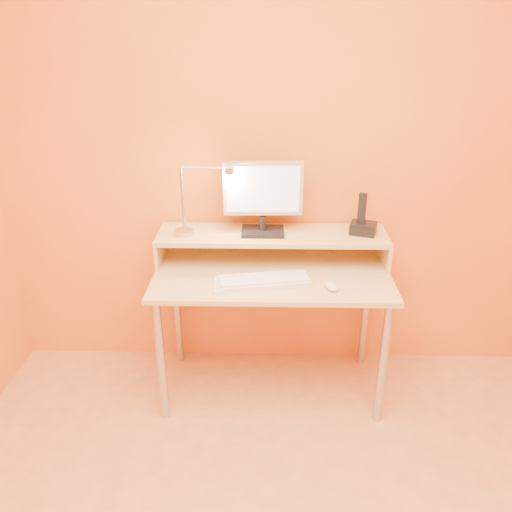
{
  "coord_description": "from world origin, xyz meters",
  "views": [
    {
      "loc": [
        -0.03,
        -1.16,
        1.88
      ],
      "look_at": [
        -0.08,
        1.13,
        0.84
      ],
      "focal_mm": 35.95,
      "sensor_mm": 36.0,
      "label": 1
    }
  ],
  "objects_px": {
    "monitor_panel": "(263,188)",
    "lamp_base": "(185,232)",
    "mouse": "(331,286)",
    "keyboard": "(263,281)",
    "phone_dock": "(363,228)",
    "remote_control": "(219,285)"
  },
  "relations": [
    {
      "from": "mouse",
      "to": "remote_control",
      "type": "height_order",
      "value": "mouse"
    },
    {
      "from": "remote_control",
      "to": "monitor_panel",
      "type": "bearing_deg",
      "value": 53.74
    },
    {
      "from": "phone_dock",
      "to": "keyboard",
      "type": "distance_m",
      "value": 0.61
    },
    {
      "from": "phone_dock",
      "to": "remote_control",
      "type": "height_order",
      "value": "phone_dock"
    },
    {
      "from": "lamp_base",
      "to": "phone_dock",
      "type": "height_order",
      "value": "phone_dock"
    },
    {
      "from": "phone_dock",
      "to": "mouse",
      "type": "xyz_separation_m",
      "value": [
        -0.19,
        -0.32,
        -0.17
      ]
    },
    {
      "from": "phone_dock",
      "to": "keyboard",
      "type": "relative_size",
      "value": 0.29
    },
    {
      "from": "keyboard",
      "to": "mouse",
      "type": "distance_m",
      "value": 0.33
    },
    {
      "from": "keyboard",
      "to": "remote_control",
      "type": "height_order",
      "value": "keyboard"
    },
    {
      "from": "keyboard",
      "to": "lamp_base",
      "type": "bearing_deg",
      "value": 140.22
    },
    {
      "from": "lamp_base",
      "to": "phone_dock",
      "type": "xyz_separation_m",
      "value": [
        0.93,
        0.03,
        0.02
      ]
    },
    {
      "from": "lamp_base",
      "to": "mouse",
      "type": "distance_m",
      "value": 0.81
    },
    {
      "from": "phone_dock",
      "to": "mouse",
      "type": "distance_m",
      "value": 0.41
    },
    {
      "from": "keyboard",
      "to": "monitor_panel",
      "type": "bearing_deg",
      "value": 81.19
    },
    {
      "from": "monitor_panel",
      "to": "lamp_base",
      "type": "height_order",
      "value": "monitor_panel"
    },
    {
      "from": "monitor_panel",
      "to": "phone_dock",
      "type": "xyz_separation_m",
      "value": [
        0.52,
        -0.01,
        -0.21
      ]
    },
    {
      "from": "lamp_base",
      "to": "mouse",
      "type": "relative_size",
      "value": 1.03
    },
    {
      "from": "phone_dock",
      "to": "mouse",
      "type": "bearing_deg",
      "value": -102.36
    },
    {
      "from": "keyboard",
      "to": "remote_control",
      "type": "distance_m",
      "value": 0.22
    },
    {
      "from": "phone_dock",
      "to": "remote_control",
      "type": "distance_m",
      "value": 0.81
    },
    {
      "from": "keyboard",
      "to": "phone_dock",
      "type": "bearing_deg",
      "value": 16.94
    },
    {
      "from": "mouse",
      "to": "keyboard",
      "type": "bearing_deg",
      "value": 147.09
    }
  ]
}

